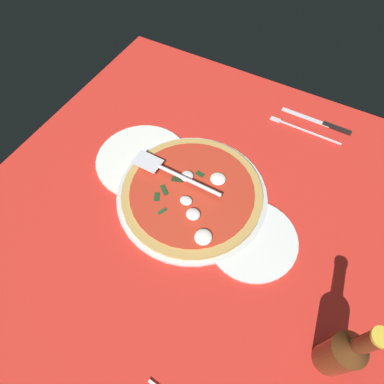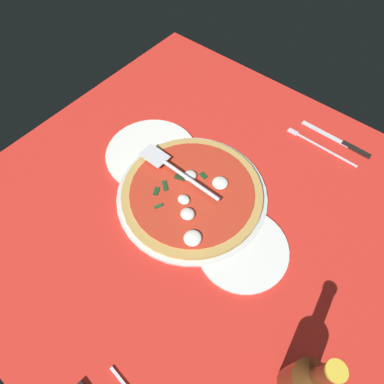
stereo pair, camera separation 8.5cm
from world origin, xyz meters
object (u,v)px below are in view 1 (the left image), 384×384
(dinner_plate_right, at_px, (252,239))
(pizza, at_px, (192,193))
(place_setting_far, at_px, (313,127))
(beer_bottle, at_px, (343,352))
(dinner_plate_left, at_px, (142,160))
(pizza_server, at_px, (173,173))

(dinner_plate_right, bearing_deg, pizza, 168.01)
(place_setting_far, bearing_deg, beer_bottle, 110.88)
(dinner_plate_left, bearing_deg, pizza, -11.75)
(pizza, height_order, beer_bottle, beer_bottle)
(pizza_server, distance_m, place_setting_far, 0.45)
(pizza, distance_m, pizza_server, 0.07)
(dinner_plate_left, xyz_separation_m, dinner_plate_right, (0.36, -0.08, 0.00))
(beer_bottle, bearing_deg, place_setting_far, 110.15)
(dinner_plate_left, distance_m, beer_bottle, 0.64)
(dinner_plate_right, xyz_separation_m, place_setting_far, (0.01, 0.42, -0.00))
(pizza_server, height_order, place_setting_far, pizza_server)
(beer_bottle, bearing_deg, pizza_server, 155.40)
(dinner_plate_right, xyz_separation_m, pizza_server, (-0.24, 0.05, 0.04))
(beer_bottle, bearing_deg, dinner_plate_left, 157.89)
(dinner_plate_left, distance_m, place_setting_far, 0.51)
(dinner_plate_left, xyz_separation_m, beer_bottle, (0.59, -0.24, 0.08))
(pizza_server, distance_m, beer_bottle, 0.52)
(dinner_plate_right, relative_size, pizza_server, 0.85)
(dinner_plate_right, height_order, pizza_server, pizza_server)
(dinner_plate_left, height_order, beer_bottle, beer_bottle)
(dinner_plate_left, bearing_deg, dinner_plate_right, -11.87)
(dinner_plate_left, bearing_deg, pizza_server, -10.72)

